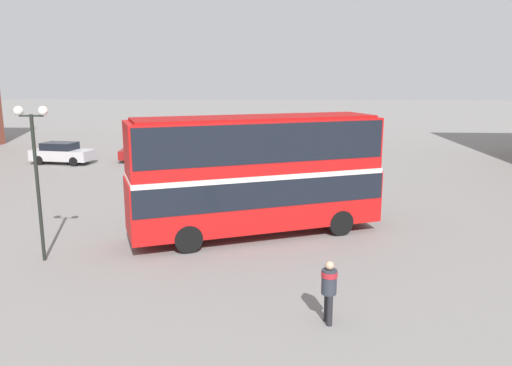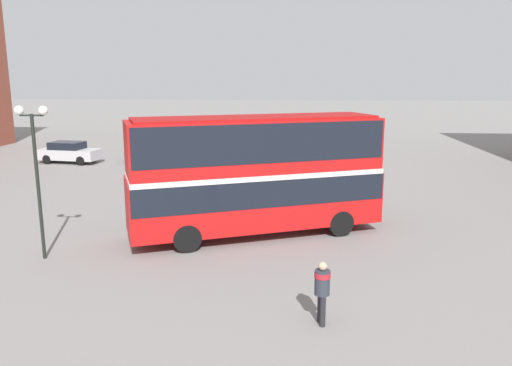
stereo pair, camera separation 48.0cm
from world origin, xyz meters
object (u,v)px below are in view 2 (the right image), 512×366
(parked_car_kerb_far, at_px, (201,168))
(parked_car_kerb_near, at_px, (154,152))
(double_decker_bus, at_px, (256,169))
(street_lamp_twin_globe, at_px, (35,151))
(parked_car_side_street, at_px, (69,152))
(pedestrian_foreground, at_px, (322,286))

(parked_car_kerb_far, bearing_deg, parked_car_kerb_near, 128.94)
(double_decker_bus, xyz_separation_m, parked_car_kerb_near, (-9.17, 17.51, -2.03))
(parked_car_kerb_far, bearing_deg, street_lamp_twin_globe, -98.95)
(parked_car_side_street, bearing_deg, double_decker_bus, -38.39)
(parked_car_kerb_near, bearing_deg, parked_car_kerb_far, 119.39)
(pedestrian_foreground, xyz_separation_m, parked_car_side_street, (-17.62, 23.68, -0.25))
(pedestrian_foreground, height_order, parked_car_kerb_far, pedestrian_foreground)
(double_decker_bus, relative_size, parked_car_kerb_far, 2.27)
(street_lamp_twin_globe, bearing_deg, parked_car_kerb_far, 77.59)
(double_decker_bus, distance_m, parked_car_kerb_near, 19.87)
(pedestrian_foreground, height_order, parked_car_side_street, pedestrian_foreground)
(pedestrian_foreground, xyz_separation_m, parked_car_kerb_near, (-11.46, 24.87, -0.31))
(double_decker_bus, height_order, street_lamp_twin_globe, street_lamp_twin_globe)
(pedestrian_foreground, height_order, street_lamp_twin_globe, street_lamp_twin_globe)
(double_decker_bus, relative_size, pedestrian_foreground, 6.02)
(pedestrian_foreground, distance_m, street_lamp_twin_globe, 10.83)
(parked_car_side_street, bearing_deg, pedestrian_foreground, -44.95)
(double_decker_bus, xyz_separation_m, pedestrian_foreground, (2.29, -7.36, -1.72))
(parked_car_kerb_far, relative_size, parked_car_side_street, 0.97)
(street_lamp_twin_globe, bearing_deg, pedestrian_foreground, -23.02)
(parked_car_kerb_near, relative_size, parked_car_kerb_far, 0.93)
(parked_car_kerb_far, distance_m, street_lamp_twin_globe, 14.57)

